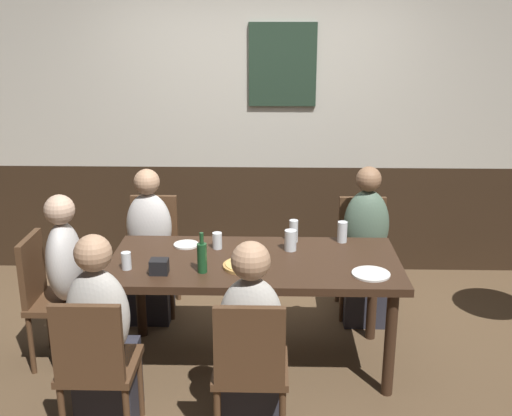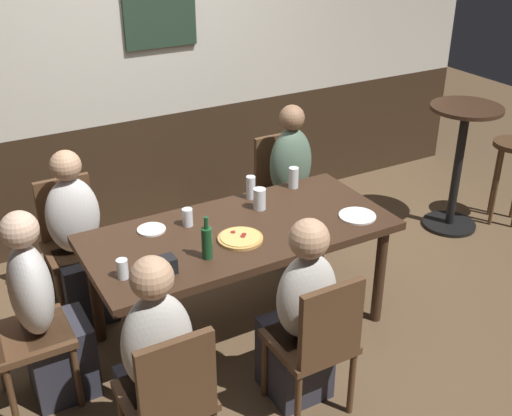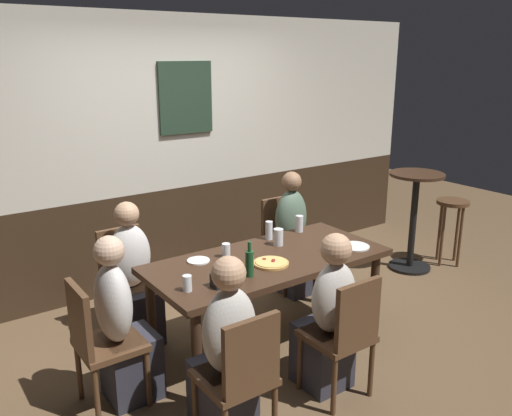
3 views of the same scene
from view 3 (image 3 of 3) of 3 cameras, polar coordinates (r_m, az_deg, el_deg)
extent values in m
plane|color=brown|center=(4.40, 1.22, -14.32)|extent=(12.00, 12.00, 0.00)
cube|color=#332316|center=(5.50, -9.07, -2.68)|extent=(6.40, 0.10, 0.95)
cube|color=beige|center=(5.23, -9.70, 10.92)|extent=(6.40, 0.10, 1.65)
cube|color=#233828|center=(5.25, -7.52, 11.60)|extent=(0.56, 0.03, 0.68)
cube|color=#382316|center=(4.09, 1.28, -5.66)|extent=(1.85, 0.85, 0.05)
cylinder|color=#382316|center=(3.59, -6.31, -15.66)|extent=(0.07, 0.07, 0.69)
cylinder|color=#382316|center=(4.52, 12.47, -8.95)|extent=(0.07, 0.07, 0.69)
cylinder|color=#382316|center=(4.14, -11.11, -11.33)|extent=(0.07, 0.07, 0.69)
cylinder|color=#382316|center=(4.96, 6.55, -6.31)|extent=(0.07, 0.07, 0.69)
cube|color=#513521|center=(3.25, -2.37, -17.61)|extent=(0.40, 0.40, 0.04)
cube|color=#513521|center=(3.00, -0.47, -15.45)|extent=(0.36, 0.04, 0.43)
cylinder|color=#513521|center=(3.43, -6.52, -20.27)|extent=(0.04, 0.04, 0.41)
cylinder|color=#513521|center=(3.57, -1.49, -18.50)|extent=(0.04, 0.04, 0.41)
cylinder|color=#513521|center=(3.35, 2.00, -21.20)|extent=(0.04, 0.04, 0.41)
cube|color=#513521|center=(4.46, -13.32, -8.18)|extent=(0.40, 0.40, 0.04)
cube|color=#513521|center=(4.52, -14.39, -4.66)|extent=(0.36, 0.04, 0.43)
cylinder|color=#513521|center=(4.47, -10.23, -11.11)|extent=(0.04, 0.04, 0.41)
cylinder|color=#513521|center=(4.36, -14.35, -12.14)|extent=(0.04, 0.04, 0.41)
cylinder|color=#513521|center=(4.75, -12.02, -9.50)|extent=(0.04, 0.04, 0.41)
cylinder|color=#513521|center=(4.64, -15.92, -10.40)|extent=(0.04, 0.04, 0.41)
cube|color=#513521|center=(3.69, 8.58, -13.35)|extent=(0.40, 0.40, 0.04)
cube|color=#513521|center=(3.47, 10.84, -11.08)|extent=(0.36, 0.04, 0.43)
cylinder|color=#513521|center=(3.81, 4.67, -16.09)|extent=(0.04, 0.04, 0.41)
cylinder|color=#513521|center=(4.01, 8.52, -14.46)|extent=(0.04, 0.04, 0.41)
cylinder|color=#513521|center=(3.60, 8.33, -18.34)|extent=(0.04, 0.04, 0.41)
cylinder|color=#513521|center=(3.81, 12.20, -16.44)|extent=(0.04, 0.04, 0.41)
cube|color=#513521|center=(5.22, 3.42, -4.07)|extent=(0.40, 0.40, 0.04)
cube|color=#513521|center=(5.28, 2.24, -1.12)|extent=(0.36, 0.04, 0.43)
cylinder|color=#513521|center=(5.28, 5.98, -6.49)|extent=(0.04, 0.04, 0.41)
cylinder|color=#513521|center=(5.08, 3.08, -7.38)|extent=(0.04, 0.04, 0.41)
cylinder|color=#513521|center=(5.52, 3.65, -5.40)|extent=(0.04, 0.04, 0.41)
cylinder|color=#513521|center=(5.33, 0.79, -6.19)|extent=(0.04, 0.04, 0.41)
cube|color=#513521|center=(3.67, -15.27, -13.88)|extent=(0.40, 0.40, 0.04)
cube|color=#513521|center=(3.52, -18.34, -11.23)|extent=(0.04, 0.36, 0.43)
cylinder|color=#513521|center=(3.98, -13.55, -15.04)|extent=(0.04, 0.04, 0.41)
cylinder|color=#513521|center=(3.71, -11.46, -17.41)|extent=(0.04, 0.04, 0.41)
cylinder|color=#513521|center=(3.89, -18.37, -16.22)|extent=(0.04, 0.04, 0.41)
cylinder|color=#513521|center=(3.61, -16.64, -18.79)|extent=(0.04, 0.04, 0.41)
cube|color=#2D2D38|center=(3.46, -3.58, -19.44)|extent=(0.32, 0.34, 0.45)
ellipsoid|color=beige|center=(3.13, -2.84, -12.94)|extent=(0.34, 0.22, 0.53)
sphere|color=tan|center=(2.97, -2.94, -6.99)|extent=(0.20, 0.20, 0.20)
cube|color=#2D2D38|center=(4.43, -12.49, -11.19)|extent=(0.32, 0.34, 0.45)
ellipsoid|color=silver|center=(4.32, -13.35, -5.01)|extent=(0.34, 0.22, 0.52)
sphere|color=tan|center=(4.21, -13.65, -0.63)|extent=(0.19, 0.19, 0.19)
cube|color=#2D2D38|center=(3.87, 7.07, -15.25)|extent=(0.32, 0.34, 0.45)
ellipsoid|color=beige|center=(3.59, 8.31, -9.42)|extent=(0.34, 0.22, 0.49)
sphere|color=tan|center=(3.46, 8.54, -4.36)|extent=(0.21, 0.21, 0.21)
cube|color=#2D2D38|center=(5.20, 4.28, -6.59)|extent=(0.32, 0.34, 0.45)
ellipsoid|color=#56705B|center=(5.10, 3.75, -1.08)|extent=(0.34, 0.22, 0.55)
sphere|color=#936B4C|center=(5.00, 3.83, 2.85)|extent=(0.19, 0.19, 0.19)
cube|color=#2D2D38|center=(3.82, -13.14, -16.08)|extent=(0.34, 0.32, 0.45)
ellipsoid|color=silver|center=(3.55, -15.00, -9.74)|extent=(0.22, 0.34, 0.53)
sphere|color=#DBB293|center=(3.42, -15.43, -4.44)|extent=(0.19, 0.19, 0.19)
cylinder|color=tan|center=(3.95, 1.61, -5.92)|extent=(0.26, 0.26, 0.02)
cylinder|color=#DBB760|center=(3.95, 1.61, -5.76)|extent=(0.23, 0.23, 0.01)
cylinder|color=maroon|center=(3.98, 0.90, -5.44)|extent=(0.03, 0.03, 0.00)
cylinder|color=maroon|center=(3.94, 1.84, -5.67)|extent=(0.03, 0.03, 0.00)
cylinder|color=maroon|center=(3.96, 1.88, -5.54)|extent=(0.03, 0.03, 0.00)
cylinder|color=silver|center=(3.54, -7.35, -7.98)|extent=(0.06, 0.06, 0.11)
cylinder|color=#B26623|center=(3.55, -7.33, -8.47)|extent=(0.05, 0.05, 0.04)
cylinder|color=silver|center=(4.07, -3.21, -4.55)|extent=(0.06, 0.06, 0.11)
cylinder|color=#331E14|center=(4.08, -3.20, -4.95)|extent=(0.06, 0.06, 0.05)
cylinder|color=silver|center=(4.65, 4.65, -1.68)|extent=(0.07, 0.07, 0.14)
cylinder|color=gold|center=(4.66, 4.64, -1.85)|extent=(0.06, 0.06, 0.12)
cylinder|color=silver|center=(4.45, 1.40, -2.40)|extent=(0.06, 0.06, 0.15)
cylinder|color=silver|center=(4.45, 1.40, -2.56)|extent=(0.05, 0.05, 0.13)
cylinder|color=silver|center=(4.32, 2.40, -3.12)|extent=(0.08, 0.08, 0.14)
cylinder|color=#C6842D|center=(4.32, 2.40, -3.46)|extent=(0.07, 0.07, 0.08)
cylinder|color=#194723|center=(3.72, -0.69, -5.97)|extent=(0.06, 0.06, 0.18)
cylinder|color=#194723|center=(3.68, -0.70, -4.14)|extent=(0.03, 0.03, 0.07)
cylinder|color=white|center=(4.36, 10.52, -4.05)|extent=(0.23, 0.23, 0.01)
cylinder|color=white|center=(4.03, -6.17, -5.61)|extent=(0.17, 0.17, 0.01)
cube|color=black|center=(3.59, -3.85, -7.69)|extent=(0.11, 0.09, 0.09)
cylinder|color=black|center=(6.04, 16.04, -6.03)|extent=(0.44, 0.44, 0.03)
cylinder|color=black|center=(5.87, 16.43, -1.41)|extent=(0.07, 0.07, 0.99)
cylinder|color=#382316|center=(5.75, 16.83, 3.44)|extent=(0.56, 0.56, 0.03)
cylinder|color=#513521|center=(6.10, 20.30, 0.58)|extent=(0.34, 0.34, 0.04)
cylinder|color=#513521|center=(6.30, 20.66, -2.39)|extent=(0.03, 0.03, 0.68)
cylinder|color=#513521|center=(6.27, 19.01, -2.32)|extent=(0.03, 0.03, 0.68)
cylinder|color=#513521|center=(6.09, 19.27, -2.86)|extent=(0.03, 0.03, 0.68)
cylinder|color=#513521|center=(6.13, 20.96, -2.93)|extent=(0.03, 0.03, 0.68)
camera|label=1|loc=(2.47, 71.50, 6.07)|focal=44.12mm
camera|label=2|loc=(0.80, 55.87, 35.36)|focal=44.74mm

